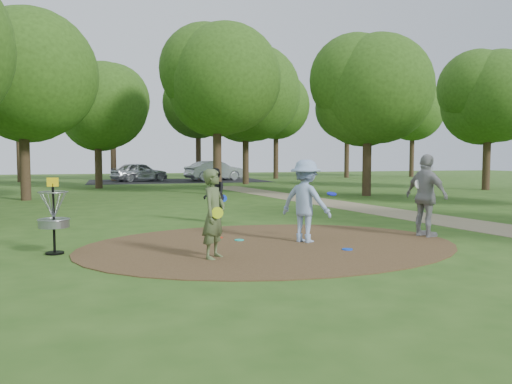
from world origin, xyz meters
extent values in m
plane|color=#2D5119|center=(0.00, 0.00, 0.00)|extent=(100.00, 100.00, 0.00)
cylinder|color=#47301C|center=(0.00, 0.00, 0.01)|extent=(8.40, 8.40, 0.02)
cube|color=#8C7A5B|center=(6.50, 2.00, 0.01)|extent=(7.55, 39.89, 0.01)
cube|color=black|center=(2.00, 30.00, 0.00)|extent=(14.00, 8.00, 0.01)
imported|color=#4D5D36|center=(-1.52, -1.09, 0.86)|extent=(0.71, 0.75, 1.72)
cylinder|color=#CEF01A|center=(-1.49, -1.30, 0.91)|extent=(0.22, 0.09, 0.22)
imported|color=#8FAAD5|center=(0.86, 0.12, 0.94)|extent=(1.32, 1.39, 1.89)
cylinder|color=#0B13C3|center=(1.50, 0.12, 1.10)|extent=(0.22, 0.22, 0.08)
imported|color=black|center=(-0.45, 4.03, 0.81)|extent=(0.68, 0.84, 1.63)
cylinder|color=#0C32D3|center=(-0.17, 4.02, 0.72)|extent=(0.22, 0.06, 0.22)
imported|color=#939396|center=(3.96, 0.00, 1.01)|extent=(0.78, 1.27, 2.02)
cylinder|color=white|center=(3.75, 0.05, 1.29)|extent=(0.23, 0.12, 0.22)
cylinder|color=#19CCB7|center=(-0.55, 0.71, 0.03)|extent=(0.22, 0.22, 0.02)
cylinder|color=blue|center=(1.32, -1.06, 0.03)|extent=(0.22, 0.22, 0.02)
cylinder|color=red|center=(-0.94, 1.21, 0.03)|extent=(0.22, 0.22, 0.02)
imported|color=#B6B8BE|center=(-1.05, 30.11, 0.75)|extent=(4.77, 3.37, 1.51)
imported|color=#AAADB2|center=(5.01, 30.00, 0.80)|extent=(5.17, 3.14, 1.61)
cylinder|color=black|center=(-4.50, 0.30, 0.68)|extent=(0.05, 0.05, 1.35)
cylinder|color=black|center=(-4.50, 0.30, 0.02)|extent=(0.36, 0.36, 0.04)
cylinder|color=gray|center=(-4.50, 0.30, 0.62)|extent=(0.60, 0.60, 0.16)
torus|color=gray|center=(-4.50, 0.30, 0.70)|extent=(0.63, 0.63, 0.03)
torus|color=gray|center=(-4.50, 0.30, 1.25)|extent=(0.58, 0.58, 0.02)
cube|color=yellow|center=(-4.50, 0.30, 1.45)|extent=(0.22, 0.02, 0.18)
cylinder|color=#332316|center=(-7.00, 14.00, 1.90)|extent=(0.44, 0.44, 3.80)
sphere|color=#274713|center=(-7.00, 14.00, 5.38)|extent=(5.74, 5.74, 5.74)
cylinder|color=#332316|center=(2.00, 15.00, 2.09)|extent=(0.44, 0.44, 4.18)
sphere|color=#274713|center=(2.00, 15.00, 5.73)|extent=(5.64, 5.64, 5.64)
cylinder|color=#332316|center=(9.00, 12.00, 1.80)|extent=(0.44, 0.44, 3.61)
sphere|color=#274713|center=(9.00, 12.00, 5.09)|extent=(5.40, 5.40, 5.40)
cylinder|color=#332316|center=(-4.00, 22.00, 1.71)|extent=(0.44, 0.44, 3.42)
sphere|color=#274713|center=(-4.00, 22.00, 4.88)|extent=(5.30, 5.30, 5.30)
cylinder|color=#332316|center=(6.00, 24.00, 2.19)|extent=(0.44, 0.44, 4.37)
sphere|color=#274713|center=(6.00, 24.00, 6.25)|extent=(6.82, 6.82, 6.82)
cylinder|color=#332316|center=(18.00, 14.00, 1.90)|extent=(0.44, 0.44, 3.80)
sphere|color=#274713|center=(18.00, 14.00, 5.27)|extent=(5.35, 5.35, 5.35)
camera|label=1|loc=(-3.43, -10.37, 1.95)|focal=35.00mm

